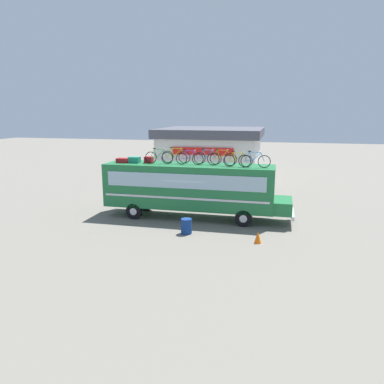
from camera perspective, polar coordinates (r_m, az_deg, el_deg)
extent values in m
plane|color=slate|center=(22.83, -0.52, -3.94)|extent=(120.00, 120.00, 0.00)
cube|color=#1E6B38|center=(22.35, -0.53, 1.00)|extent=(10.19, 2.40, 2.60)
cube|color=#1E6B38|center=(21.93, 13.85, -2.07)|extent=(1.02, 2.21, 0.74)
cube|color=#99B7C6|center=(21.10, -1.32, 1.66)|extent=(9.37, 0.04, 0.85)
cube|color=#99B7C6|center=(23.43, 0.19, 2.72)|extent=(9.37, 0.04, 0.85)
cube|color=silver|center=(21.31, -1.31, -1.00)|extent=(9.78, 0.03, 0.12)
cube|color=silver|center=(23.62, 0.19, 0.32)|extent=(9.78, 0.03, 0.12)
cube|color=silver|center=(22.06, 15.27, -3.28)|extent=(0.16, 2.28, 0.24)
cylinder|color=black|center=(21.13, 7.96, -4.03)|extent=(0.97, 0.28, 0.97)
cylinder|color=silver|center=(21.13, 7.96, -4.03)|extent=(0.44, 0.30, 0.44)
cylinder|color=black|center=(23.17, 8.47, -2.59)|extent=(0.97, 0.28, 0.97)
cylinder|color=silver|center=(23.17, 8.47, -2.59)|extent=(0.44, 0.30, 0.44)
cylinder|color=black|center=(22.68, -8.95, -2.93)|extent=(0.97, 0.28, 0.97)
cylinder|color=silver|center=(22.68, -8.95, -2.93)|extent=(0.44, 0.30, 0.44)
cylinder|color=black|center=(24.59, -7.09, -1.68)|extent=(0.97, 0.28, 0.97)
cylinder|color=silver|center=(24.59, -7.09, -1.68)|extent=(0.44, 0.30, 0.44)
cube|color=maroon|center=(23.27, -10.67, 4.82)|extent=(0.71, 0.52, 0.28)
cube|color=#1E7F66|center=(23.07, -8.87, 4.93)|extent=(0.65, 0.48, 0.37)
cube|color=maroon|center=(22.94, -6.69, 4.98)|extent=(0.49, 0.44, 0.38)
torus|color=black|center=(22.64, -6.38, 5.32)|extent=(0.72, 0.04, 0.72)
torus|color=black|center=(22.31, -3.86, 5.26)|extent=(0.72, 0.04, 0.72)
cylinder|color=green|center=(22.50, -5.64, 5.99)|extent=(0.20, 0.04, 0.52)
cylinder|color=green|center=(22.41, -4.89, 5.93)|extent=(0.48, 0.04, 0.50)
cylinder|color=green|center=(22.41, -5.10, 6.58)|extent=(0.62, 0.04, 0.07)
cylinder|color=green|center=(22.57, -5.90, 5.33)|extent=(0.39, 0.03, 0.05)
cylinder|color=green|center=(22.57, -6.12, 5.97)|extent=(0.25, 0.03, 0.54)
cylinder|color=green|center=(22.31, -4.10, 5.89)|extent=(0.22, 0.03, 0.50)
cylinder|color=silver|center=(22.31, -4.34, 6.65)|extent=(0.03, 0.44, 0.03)
ellipsoid|color=black|center=(22.50, -5.86, 6.73)|extent=(0.20, 0.08, 0.06)
torus|color=black|center=(22.84, -3.79, 5.45)|extent=(0.74, 0.04, 0.74)
torus|color=black|center=(22.55, -1.18, 5.39)|extent=(0.74, 0.04, 0.74)
cylinder|color=#B2B20C|center=(22.72, -3.02, 6.14)|extent=(0.21, 0.04, 0.53)
cylinder|color=#B2B20C|center=(22.63, -2.24, 6.08)|extent=(0.50, 0.04, 0.51)
cylinder|color=#B2B20C|center=(22.63, -2.46, 6.74)|extent=(0.64, 0.04, 0.07)
cylinder|color=#B2B20C|center=(22.78, -3.30, 5.47)|extent=(0.41, 0.03, 0.05)
cylinder|color=#B2B20C|center=(22.78, -3.52, 6.12)|extent=(0.26, 0.03, 0.55)
cylinder|color=#B2B20C|center=(22.55, -1.42, 6.04)|extent=(0.22, 0.03, 0.52)
cylinder|color=silver|center=(22.54, -1.67, 6.81)|extent=(0.03, 0.44, 0.03)
ellipsoid|color=black|center=(22.71, -3.24, 6.90)|extent=(0.20, 0.08, 0.06)
torus|color=black|center=(22.10, -1.63, 5.18)|extent=(0.69, 0.04, 0.69)
torus|color=black|center=(21.87, 0.91, 5.11)|extent=(0.69, 0.04, 0.69)
cylinder|color=purple|center=(22.00, -0.88, 5.84)|extent=(0.19, 0.04, 0.49)
cylinder|color=purple|center=(21.93, -0.11, 5.78)|extent=(0.47, 0.04, 0.48)
cylinder|color=purple|center=(21.92, -0.32, 6.41)|extent=(0.60, 0.04, 0.07)
cylinder|color=purple|center=(22.06, -1.15, 5.20)|extent=(0.38, 0.03, 0.05)
cylinder|color=purple|center=(22.05, -1.36, 5.82)|extent=(0.25, 0.03, 0.51)
cylinder|color=purple|center=(21.86, 0.68, 5.73)|extent=(0.21, 0.03, 0.48)
cylinder|color=silver|center=(21.85, 0.45, 6.48)|extent=(0.03, 0.44, 0.03)
ellipsoid|color=black|center=(21.99, -1.08, 6.57)|extent=(0.20, 0.08, 0.06)
torus|color=black|center=(22.24, 1.19, 5.25)|extent=(0.71, 0.04, 0.71)
torus|color=black|center=(22.06, 3.67, 5.17)|extent=(0.71, 0.04, 0.71)
cylinder|color=#197FDB|center=(22.15, 1.94, 5.92)|extent=(0.19, 0.04, 0.51)
cylinder|color=#197FDB|center=(22.10, 2.68, 5.86)|extent=(0.45, 0.04, 0.49)
cylinder|color=#197FDB|center=(22.09, 2.49, 6.50)|extent=(0.59, 0.04, 0.07)
cylinder|color=#197FDB|center=(22.20, 1.66, 5.27)|extent=(0.37, 0.03, 0.05)
cylinder|color=#197FDB|center=(22.19, 1.47, 5.91)|extent=(0.24, 0.03, 0.53)
cylinder|color=#197FDB|center=(22.05, 3.46, 5.81)|extent=(0.21, 0.03, 0.49)
cylinder|color=silver|center=(22.03, 3.24, 6.57)|extent=(0.03, 0.44, 0.03)
ellipsoid|color=black|center=(22.14, 1.74, 6.67)|extent=(0.20, 0.08, 0.06)
torus|color=black|center=(21.76, 3.32, 5.12)|extent=(0.74, 0.04, 0.74)
torus|color=black|center=(21.60, 5.97, 5.02)|extent=(0.74, 0.04, 0.74)
cylinder|color=orange|center=(21.67, 4.12, 5.83)|extent=(0.20, 0.04, 0.53)
cylinder|color=orange|center=(21.63, 4.92, 5.76)|extent=(0.47, 0.04, 0.51)
cylinder|color=orange|center=(21.61, 4.72, 6.45)|extent=(0.61, 0.04, 0.07)
cylinder|color=orange|center=(21.72, 3.82, 5.13)|extent=(0.39, 0.03, 0.05)
cylinder|color=orange|center=(21.71, 3.62, 5.82)|extent=(0.25, 0.03, 0.55)
cylinder|color=orange|center=(21.59, 5.74, 5.70)|extent=(0.21, 0.03, 0.52)
cylinder|color=silver|center=(21.57, 5.52, 6.51)|extent=(0.03, 0.44, 0.03)
ellipsoid|color=black|center=(21.65, 3.92, 6.63)|extent=(0.20, 0.08, 0.06)
torus|color=black|center=(21.31, 5.78, 4.85)|extent=(0.68, 0.04, 0.68)
torus|color=black|center=(21.20, 8.43, 4.74)|extent=(0.68, 0.04, 0.68)
cylinder|color=#B2B20C|center=(21.24, 6.59, 5.51)|extent=(0.19, 0.04, 0.49)
cylinder|color=#B2B20C|center=(21.21, 7.38, 5.43)|extent=(0.46, 0.04, 0.47)
cylinder|color=#B2B20C|center=(21.19, 7.19, 6.08)|extent=(0.59, 0.04, 0.07)
cylinder|color=#B2B20C|center=(21.28, 6.28, 4.86)|extent=(0.38, 0.03, 0.05)
cylinder|color=#B2B20C|center=(21.27, 6.09, 5.50)|extent=(0.24, 0.03, 0.51)
cylinder|color=#B2B20C|center=(21.18, 8.21, 5.37)|extent=(0.21, 0.03, 0.48)
cylinder|color=silver|center=(21.16, 7.99, 6.14)|extent=(0.03, 0.44, 0.03)
ellipsoid|color=black|center=(21.22, 6.40, 6.26)|extent=(0.20, 0.08, 0.06)
torus|color=black|center=(21.13, 8.16, 4.77)|extent=(0.72, 0.04, 0.72)
torus|color=black|center=(21.06, 11.10, 4.64)|extent=(0.72, 0.04, 0.72)
cylinder|color=#197FDB|center=(21.07, 9.06, 5.46)|extent=(0.21, 0.04, 0.51)
cylinder|color=#197FDB|center=(21.05, 9.95, 5.38)|extent=(0.50, 0.04, 0.50)
cylinder|color=#197FDB|center=(21.02, 9.74, 6.07)|extent=(0.65, 0.04, 0.07)
cylinder|color=#197FDB|center=(21.11, 8.72, 4.77)|extent=(0.41, 0.03, 0.05)
cylinder|color=#197FDB|center=(21.08, 8.50, 5.46)|extent=(0.26, 0.03, 0.54)
cylinder|color=#197FDB|center=(21.03, 10.86, 5.31)|extent=(0.22, 0.03, 0.50)
cylinder|color=silver|center=(21.00, 10.63, 6.12)|extent=(0.03, 0.44, 0.03)
ellipsoid|color=black|center=(21.04, 8.86, 6.26)|extent=(0.20, 0.08, 0.06)
cube|color=silver|center=(39.36, 3.02, 5.76)|extent=(9.71, 8.99, 3.84)
cube|color=#4C4C56|center=(39.16, 3.06, 9.19)|extent=(10.49, 9.71, 0.87)
cube|color=red|center=(34.78, 1.66, 6.31)|extent=(5.83, 0.16, 0.70)
cylinder|color=navy|center=(19.75, -0.88, -5.31)|extent=(0.58, 0.58, 0.82)
cone|color=orange|center=(18.68, 10.15, -6.90)|extent=(0.36, 0.36, 0.60)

